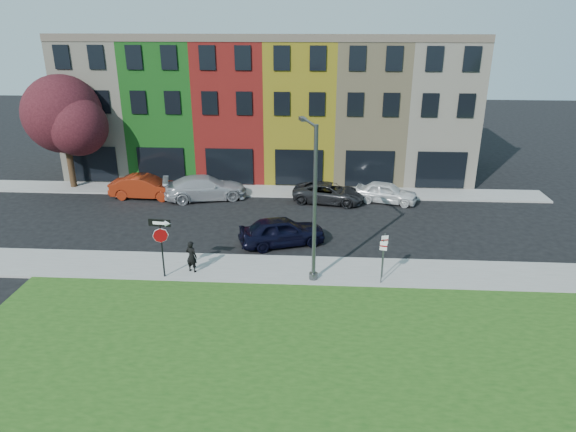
# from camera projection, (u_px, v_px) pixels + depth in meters

# --- Properties ---
(ground) EXTENTS (120.00, 120.00, 0.00)m
(ground) POSITION_uv_depth(u_px,v_px,m) (283.00, 303.00, 22.15)
(ground) COLOR black
(ground) RESTS_ON ground
(sidewalk_near) EXTENTS (40.00, 3.00, 0.12)m
(sidewalk_near) POSITION_uv_depth(u_px,v_px,m) (328.00, 271.00, 24.81)
(sidewalk_near) COLOR gray
(sidewalk_near) RESTS_ON ground
(sidewalk_far) EXTENTS (40.00, 2.40, 0.12)m
(sidewalk_far) POSITION_uv_depth(u_px,v_px,m) (256.00, 191.00, 36.26)
(sidewalk_far) COLOR gray
(sidewalk_far) RESTS_ON ground
(grass_park) EXTENTS (40.00, 16.00, 0.10)m
(grass_park) POSITION_uv_depth(u_px,v_px,m) (523.00, 409.00, 16.10)
(grass_park) COLOR #1F4714
(grass_park) RESTS_ON ground
(rowhouse_block) EXTENTS (30.00, 10.12, 10.00)m
(rowhouse_block) POSITION_uv_depth(u_px,v_px,m) (270.00, 106.00, 40.19)
(rowhouse_block) COLOR #B8B098
(rowhouse_block) RESTS_ON ground
(stop_sign) EXTENTS (1.05, 0.14, 2.90)m
(stop_sign) POSITION_uv_depth(u_px,v_px,m) (161.00, 236.00, 23.44)
(stop_sign) COLOR black
(stop_sign) RESTS_ON sidewalk_near
(man) EXTENTS (0.81, 0.73, 1.57)m
(man) POSITION_uv_depth(u_px,v_px,m) (191.00, 256.00, 24.40)
(man) COLOR black
(man) RESTS_ON sidewalk_near
(sedan_near) EXTENTS (4.66, 5.73, 1.57)m
(sedan_near) POSITION_uv_depth(u_px,v_px,m) (282.00, 231.00, 27.60)
(sedan_near) COLOR black
(sedan_near) RESTS_ON ground
(parked_car_red) EXTENTS (2.06, 4.86, 1.55)m
(parked_car_red) POSITION_uv_depth(u_px,v_px,m) (146.00, 187.00, 34.79)
(parked_car_red) COLOR maroon
(parked_car_red) RESTS_ON ground
(parked_car_silver) EXTENTS (5.05, 6.65, 1.60)m
(parked_car_silver) POSITION_uv_depth(u_px,v_px,m) (205.00, 188.00, 34.56)
(parked_car_silver) COLOR #9F9FA3
(parked_car_silver) RESTS_ON ground
(parked_car_dark) EXTENTS (3.79, 5.46, 1.31)m
(parked_car_dark) POSITION_uv_depth(u_px,v_px,m) (329.00, 193.00, 33.98)
(parked_car_dark) COLOR black
(parked_car_dark) RESTS_ON ground
(parked_car_white) EXTENTS (3.65, 4.86, 1.38)m
(parked_car_white) POSITION_uv_depth(u_px,v_px,m) (386.00, 192.00, 33.98)
(parked_car_white) COLOR silver
(parked_car_white) RESTS_ON ground
(street_lamp) EXTENTS (1.04, 2.50, 7.25)m
(street_lamp) POSITION_uv_depth(u_px,v_px,m) (313.00, 204.00, 22.85)
(street_lamp) COLOR #4B4E50
(street_lamp) RESTS_ON sidewalk_near
(parking_sign_a) EXTENTS (0.32, 0.12, 2.24)m
(parking_sign_a) POSITION_uv_depth(u_px,v_px,m) (384.00, 250.00, 23.60)
(parking_sign_a) COLOR #4B4E50
(parking_sign_a) RESTS_ON sidewalk_near
(parking_sign_b) EXTENTS (0.32, 0.12, 2.17)m
(parking_sign_b) POSITION_uv_depth(u_px,v_px,m) (383.00, 256.00, 23.12)
(parking_sign_b) COLOR #4B4E50
(parking_sign_b) RESTS_ON sidewalk_near
(tree_purple) EXTENTS (6.39, 5.59, 7.86)m
(tree_purple) POSITION_uv_depth(u_px,v_px,m) (65.00, 116.00, 35.25)
(tree_purple) COLOR black
(tree_purple) RESTS_ON sidewalk_far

